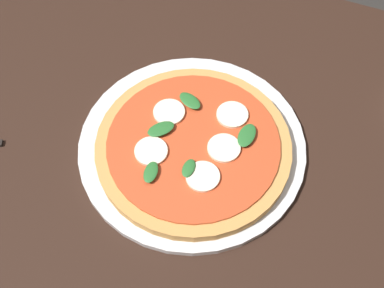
{
  "coord_description": "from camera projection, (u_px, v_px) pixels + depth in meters",
  "views": [
    {
      "loc": [
        0.19,
        -0.4,
        1.43
      ],
      "look_at": [
        0.04,
        -0.02,
        0.78
      ],
      "focal_mm": 44.96,
      "sensor_mm": 36.0,
      "label": 1
    }
  ],
  "objects": [
    {
      "name": "ground_plane",
      "position": [
        183.0,
        273.0,
        1.45
      ],
      "size": [
        6.0,
        6.0,
        0.0
      ],
      "primitive_type": "plane",
      "color": "#2D2B28"
    },
    {
      "name": "dining_table",
      "position": [
        178.0,
        167.0,
        0.9
      ],
      "size": [
        1.24,
        0.84,
        0.77
      ],
      "color": "black",
      "rests_on": "ground_plane"
    },
    {
      "name": "serving_tray",
      "position": [
        192.0,
        145.0,
        0.78
      ],
      "size": [
        0.37,
        0.37,
        0.01
      ],
      "primitive_type": "cylinder",
      "color": "silver",
      "rests_on": "dining_table"
    },
    {
      "name": "pizza",
      "position": [
        193.0,
        146.0,
        0.76
      ],
      "size": [
        0.31,
        0.31,
        0.03
      ],
      "color": "tan",
      "rests_on": "serving_tray"
    }
  ]
}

